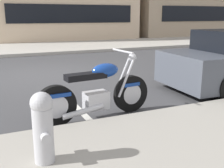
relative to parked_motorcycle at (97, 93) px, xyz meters
name	(u,v)px	position (x,y,z in m)	size (l,w,h in m)	color
ground_plane	(45,75)	(-0.16, 3.84, -0.44)	(260.00, 260.00, 0.00)	#3D3D3F
sidewalk_far_curb	(204,40)	(11.84, 10.46, -0.37)	(120.00, 5.00, 0.14)	#ADA89E
parking_stall_stripe	(83,113)	(-0.16, 0.32, -0.43)	(0.12, 2.20, 0.01)	silver
parked_motorcycle	(97,93)	(0.00, 0.00, 0.00)	(2.07, 0.62, 1.13)	black
fire_hydrant	(43,126)	(-1.14, -1.34, 0.12)	(0.24, 0.36, 0.80)	#B7B7BC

